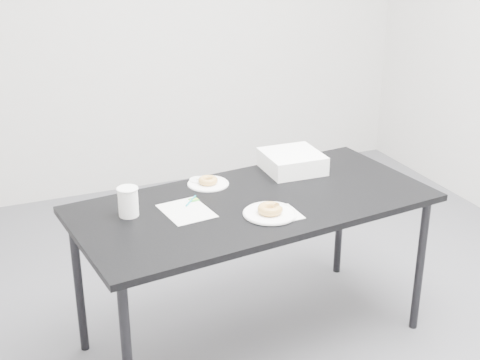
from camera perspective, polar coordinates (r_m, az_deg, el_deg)
name	(u,v)px	position (r m, az deg, el deg)	size (l,w,h in m)	color
floor	(267,316)	(3.63, 2.33, -11.51)	(4.00, 4.00, 0.00)	#525257
wall_back	(152,8)	(4.94, -7.50, 14.38)	(4.00, 0.02, 2.70)	silver
table	(254,212)	(3.12, 1.23, -2.74)	(1.74, 0.97, 0.76)	black
scorecard	(186,211)	(3.00, -4.59, -2.64)	(0.20, 0.25, 0.00)	white
logo_patch	(194,200)	(3.10, -3.96, -1.69)	(0.04, 0.04, 0.00)	green
pen	(191,201)	(3.08, -4.22, -1.78)	(0.01, 0.01, 0.12)	#0E8B9A
napkin	(280,214)	(2.96, 3.44, -2.93)	(0.17, 0.17, 0.00)	white
plate_near	(270,213)	(2.95, 2.58, -2.87)	(0.24, 0.24, 0.01)	white
donut_near	(270,209)	(2.95, 2.59, -2.48)	(0.11, 0.11, 0.04)	#C07F3D
plate_far	(208,184)	(3.27, -2.74, -0.33)	(0.20, 0.20, 0.01)	white
donut_far	(208,180)	(3.27, -2.74, -0.03)	(0.10, 0.10, 0.03)	#C07F3D
coffee_cup	(128,202)	(2.96, -9.52, -1.84)	(0.09, 0.09, 0.13)	white
cup_lid	(198,180)	(3.31, -3.59, -0.03)	(0.09, 0.09, 0.01)	white
bakery_box	(292,161)	(3.44, 4.46, 1.59)	(0.28, 0.28, 0.09)	white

